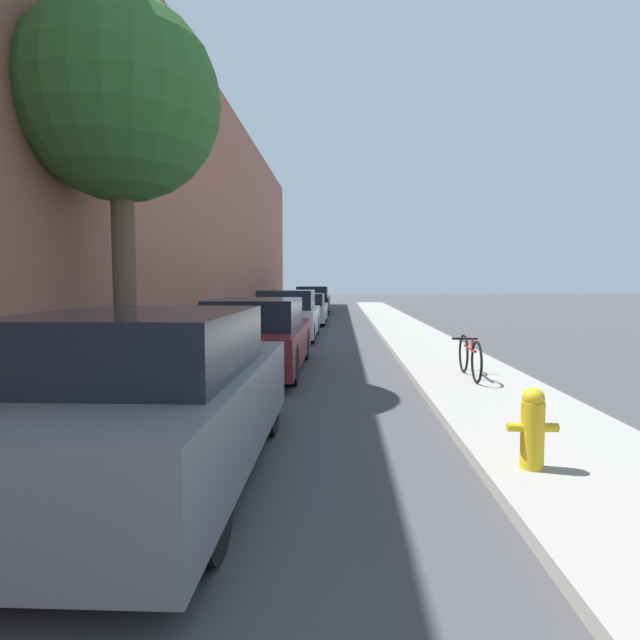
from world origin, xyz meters
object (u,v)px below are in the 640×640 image
object	(u,v)px
parked_car_silver	(304,309)
parked_car_white	(288,316)
parked_car_navy	(315,299)
bicycle	(470,357)
fire_hydrant	(533,427)
parked_car_maroon	(258,336)
street_tree_near	(120,103)
parked_car_grey	(151,399)
parked_car_black	(313,301)

from	to	relation	value
parked_car_silver	parked_car_white	bearing A→B (deg)	-91.03
parked_car_navy	bicycle	size ratio (longest dim) A/B	2.72
parked_car_white	fire_hydrant	distance (m)	11.65
parked_car_maroon	street_tree_near	world-z (taller)	street_tree_near
parked_car_white	parked_car_navy	xyz separation A→B (m)	(-0.04, 17.15, -0.06)
parked_car_grey	parked_car_silver	world-z (taller)	parked_car_grey
parked_car_maroon	fire_hydrant	bearing A→B (deg)	-59.21
parked_car_black	street_tree_near	bearing A→B (deg)	-96.14
parked_car_white	street_tree_near	bearing A→B (deg)	-104.99
parked_car_white	street_tree_near	size ratio (longest dim) A/B	0.67
parked_car_black	parked_car_navy	xyz separation A→B (m)	(-0.16, 5.22, -0.06)
parked_car_grey	bicycle	size ratio (longest dim) A/B	2.57
parked_car_maroon	parked_car_navy	world-z (taller)	parked_car_maroon
parked_car_black	bicycle	distance (m)	19.19
parked_car_maroon	parked_car_white	size ratio (longest dim) A/B	1.14
street_tree_near	fire_hydrant	xyz separation A→B (m)	(5.21, -3.94, -4.12)
street_tree_near	bicycle	size ratio (longest dim) A/B	3.68
parked_car_navy	parked_car_silver	bearing A→B (deg)	-89.27
parked_car_maroon	parked_car_black	bearing A→B (deg)	89.61
parked_car_white	street_tree_near	distance (m)	8.46
street_tree_near	bicycle	xyz separation A→B (m)	(5.73, 0.34, -4.13)
parked_car_white	bicycle	distance (m)	7.88
street_tree_near	parked_car_navy	bearing A→B (deg)	85.55
parked_car_white	bicycle	world-z (taller)	parked_car_white
parked_car_grey	bicycle	bearing A→B (deg)	48.68
parked_car_maroon	parked_car_navy	xyz separation A→B (m)	(-0.04, 22.85, -0.04)
fire_hydrant	street_tree_near	bearing A→B (deg)	142.95
parked_car_white	parked_car_silver	bearing A→B (deg)	88.97
bicycle	parked_car_white	bearing A→B (deg)	120.22
parked_car_maroon	parked_car_navy	bearing A→B (deg)	90.11
parked_car_silver	parked_car_black	size ratio (longest dim) A/B	1.04
parked_car_white	parked_car_black	distance (m)	11.93
parked_car_silver	parked_car_navy	world-z (taller)	parked_car_navy
parked_car_white	parked_car_black	world-z (taller)	parked_car_black
parked_car_white	street_tree_near	xyz separation A→B (m)	(-1.94, -7.25, 3.91)
parked_car_grey	street_tree_near	size ratio (longest dim) A/B	0.70
parked_car_black	bicycle	xyz separation A→B (m)	(3.67, -18.83, -0.23)
parked_car_navy	street_tree_near	size ratio (longest dim) A/B	0.74
fire_hydrant	bicycle	world-z (taller)	fire_hydrant
parked_car_navy	fire_hydrant	bearing A→B (deg)	-83.33
parked_car_silver	parked_car_black	world-z (taller)	parked_car_black
parked_car_silver	fire_hydrant	xyz separation A→B (m)	(3.17, -16.98, -0.12)
parked_car_white	fire_hydrant	bearing A→B (deg)	-73.68
parked_car_white	parked_car_grey	bearing A→B (deg)	-90.18
parked_car_silver	fire_hydrant	size ratio (longest dim) A/B	6.55
street_tree_near	parked_car_silver	bearing A→B (deg)	81.09
street_tree_near	bicycle	world-z (taller)	street_tree_near
parked_car_black	street_tree_near	size ratio (longest dim) A/B	0.72
street_tree_near	parked_car_grey	bearing A→B (deg)	-64.58
fire_hydrant	bicycle	size ratio (longest dim) A/B	0.42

